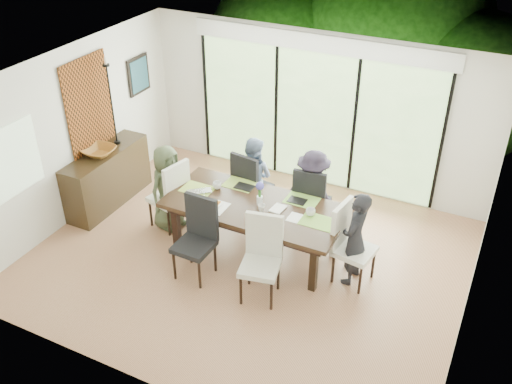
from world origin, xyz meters
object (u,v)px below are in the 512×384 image
at_px(person_right_end, 355,239).
at_px(vase, 260,200).
at_px(chair_right_end, 356,245).
at_px(cup_b, 262,208).
at_px(cup_c, 311,212).
at_px(chair_far_left, 253,183).
at_px(laptop, 200,193).
at_px(chair_left_end, 167,193).
at_px(cup_a, 217,185).
at_px(bowl, 99,152).
at_px(chair_near_right, 260,261).
at_px(sideboard, 108,178).
at_px(table_top, 255,207).
at_px(person_left_end, 168,188).
at_px(person_far_right, 312,193).
at_px(chair_near_left, 193,241).
at_px(person_far_left, 253,178).

distance_m(person_right_end, vase, 1.44).
relative_size(chair_right_end, vase, 9.17).
xyz_separation_m(cup_b, cup_c, (0.65, 0.20, 0.00)).
xyz_separation_m(chair_far_left, laptop, (-0.40, -0.95, 0.23)).
relative_size(chair_left_end, cup_a, 8.87).
bearing_deg(bowl, chair_near_right, -15.20).
bearing_deg(vase, sideboard, 178.66).
bearing_deg(bowl, cup_b, -2.28).
height_order(table_top, chair_near_right, chair_near_right).
height_order(chair_far_left, sideboard, chair_far_left).
height_order(person_left_end, person_far_right, same).
bearing_deg(person_right_end, cup_c, -93.03).
distance_m(table_top, laptop, 0.86).
relative_size(chair_near_left, bowl, 2.36).
bearing_deg(vase, laptop, -170.54).
distance_m(table_top, bowl, 2.77).
height_order(table_top, vase, vase).
distance_m(laptop, cup_b, 1.00).
bearing_deg(chair_near_left, vase, 60.50).
relative_size(laptop, cup_b, 3.30).
relative_size(laptop, bowl, 0.71).
distance_m(chair_right_end, vase, 1.48).
bearing_deg(chair_near_right, person_far_left, 107.61).
height_order(person_far_right, cup_b, person_far_right).
distance_m(chair_near_right, person_far_right, 1.70).
height_order(person_right_end, sideboard, person_right_end).
bearing_deg(person_far_right, chair_near_left, 68.32).
height_order(chair_left_end, chair_near_left, same).
height_order(chair_left_end, person_left_end, person_left_end).
distance_m(chair_near_left, person_far_right, 2.00).
height_order(cup_a, cup_c, same).
distance_m(chair_right_end, chair_near_left, 2.18).
bearing_deg(cup_c, cup_b, -162.90).
xyz_separation_m(chair_near_right, person_right_end, (0.98, 0.87, 0.10)).
height_order(table_top, sideboard, sideboard).
bearing_deg(chair_left_end, laptop, 94.61).
distance_m(chair_near_right, cup_c, 1.05).
bearing_deg(table_top, chair_left_end, 180.00).
bearing_deg(table_top, cup_a, 167.91).
bearing_deg(vase, chair_near_right, -63.94).
relative_size(person_far_left, bowl, 2.77).
bearing_deg(table_top, cup_c, 7.13).
bearing_deg(sideboard, chair_left_end, -5.24).
xyz_separation_m(vase, bowl, (-2.81, -0.03, 0.14)).
height_order(laptop, cup_c, cup_c).
relative_size(table_top, person_left_end, 1.86).
relative_size(chair_near_left, person_right_end, 0.85).
distance_m(table_top, chair_near_left, 1.02).
bearing_deg(chair_near_left, person_right_end, 25.09).
relative_size(person_right_end, sideboard, 0.82).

